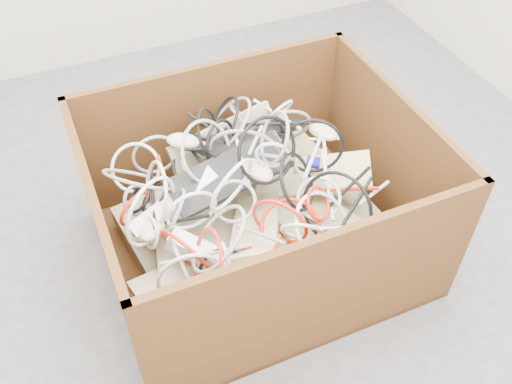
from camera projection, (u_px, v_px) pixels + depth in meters
name	position (u px, v px, depth m)	size (l,w,h in m)	color
ground	(258.00, 242.00, 2.16)	(3.00, 3.00, 0.00)	#48484A
cardboard_box	(255.00, 226.00, 2.02)	(1.06, 0.89, 0.56)	#3B1E0E
keyboard_pile	(261.00, 193.00, 1.96)	(0.96, 0.71, 0.37)	tan
mice_scatter	(237.00, 182.00, 1.86)	(0.82, 0.57, 0.15)	beige
power_strip_left	(175.00, 203.00, 1.81)	(0.32, 0.06, 0.04)	white
power_strip_right	(216.00, 259.00, 1.70)	(0.31, 0.06, 0.04)	white
vga_plug	(313.00, 162.00, 1.96)	(0.04, 0.04, 0.02)	#100BB3
cable_tangle	(232.00, 184.00, 1.82)	(0.93, 0.85, 0.47)	gray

